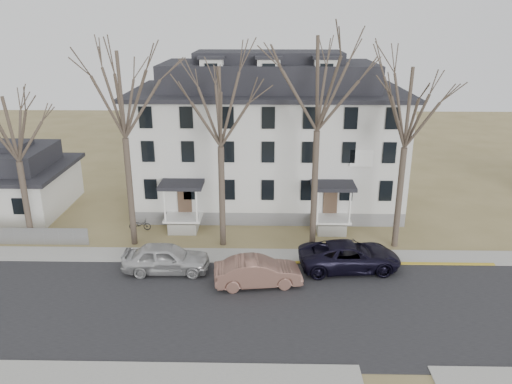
{
  "coord_description": "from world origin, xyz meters",
  "views": [
    {
      "loc": [
        -2.14,
        -20.68,
        14.53
      ],
      "look_at": [
        -2.76,
        9.0,
        4.03
      ],
      "focal_mm": 35.0,
      "sensor_mm": 36.0,
      "label": 1
    }
  ],
  "objects_px": {
    "tree_mid_left": "(220,102)",
    "bicycle_left": "(140,225)",
    "tree_mid_right": "(409,102)",
    "small_house": "(13,182)",
    "tree_center": "(319,77)",
    "car_navy": "(350,256)",
    "car_tan": "(258,272)",
    "car_silver": "(166,259)",
    "tree_bungalow": "(13,125)",
    "tree_far_left": "(121,89)",
    "boarding_house": "(268,138)"
  },
  "relations": [
    {
      "from": "tree_mid_right",
      "to": "bicycle_left",
      "type": "xyz_separation_m",
      "value": [
        -17.63,
        2.16,
        -9.19
      ]
    },
    {
      "from": "small_house",
      "to": "tree_mid_left",
      "type": "bearing_deg",
      "value": -20.03
    },
    {
      "from": "tree_mid_left",
      "to": "car_silver",
      "type": "xyz_separation_m",
      "value": [
        -3.06,
        -3.91,
        -8.72
      ]
    },
    {
      "from": "small_house",
      "to": "car_silver",
      "type": "relative_size",
      "value": 1.69
    },
    {
      "from": "tree_mid_left",
      "to": "tree_center",
      "type": "height_order",
      "value": "tree_center"
    },
    {
      "from": "car_silver",
      "to": "car_navy",
      "type": "distance_m",
      "value": 11.02
    },
    {
      "from": "tree_bungalow",
      "to": "bicycle_left",
      "type": "relative_size",
      "value": 6.89
    },
    {
      "from": "tree_center",
      "to": "boarding_house",
      "type": "bearing_deg",
      "value": 110.2
    },
    {
      "from": "tree_center",
      "to": "car_tan",
      "type": "height_order",
      "value": "tree_center"
    },
    {
      "from": "car_silver",
      "to": "car_navy",
      "type": "height_order",
      "value": "car_silver"
    },
    {
      "from": "tree_center",
      "to": "tree_mid_right",
      "type": "bearing_deg",
      "value": 0.0
    },
    {
      "from": "car_navy",
      "to": "tree_center",
      "type": "bearing_deg",
      "value": 25.32
    },
    {
      "from": "tree_center",
      "to": "car_tan",
      "type": "bearing_deg",
      "value": -123.49
    },
    {
      "from": "small_house",
      "to": "tree_center",
      "type": "relative_size",
      "value": 0.59
    },
    {
      "from": "tree_bungalow",
      "to": "tree_mid_right",
      "type": "bearing_deg",
      "value": 0.0
    },
    {
      "from": "tree_bungalow",
      "to": "car_silver",
      "type": "xyz_separation_m",
      "value": [
        9.94,
        -3.91,
        -7.24
      ]
    },
    {
      "from": "tree_bungalow",
      "to": "car_tan",
      "type": "bearing_deg",
      "value": -19.21
    },
    {
      "from": "tree_far_left",
      "to": "car_silver",
      "type": "height_order",
      "value": "tree_far_left"
    },
    {
      "from": "tree_mid_right",
      "to": "tree_bungalow",
      "type": "height_order",
      "value": "tree_mid_right"
    },
    {
      "from": "tree_center",
      "to": "tree_bungalow",
      "type": "height_order",
      "value": "tree_center"
    },
    {
      "from": "car_navy",
      "to": "bicycle_left",
      "type": "relative_size",
      "value": 3.89
    },
    {
      "from": "tree_far_left",
      "to": "tree_center",
      "type": "distance_m",
      "value": 12.02
    },
    {
      "from": "small_house",
      "to": "car_silver",
      "type": "height_order",
      "value": "small_house"
    },
    {
      "from": "boarding_house",
      "to": "tree_mid_right",
      "type": "relative_size",
      "value": 1.63
    },
    {
      "from": "tree_center",
      "to": "car_navy",
      "type": "distance_m",
      "value": 10.94
    },
    {
      "from": "tree_mid_right",
      "to": "car_tan",
      "type": "height_order",
      "value": "tree_mid_right"
    },
    {
      "from": "car_silver",
      "to": "bicycle_left",
      "type": "relative_size",
      "value": 3.3
    },
    {
      "from": "tree_far_left",
      "to": "bicycle_left",
      "type": "bearing_deg",
      "value": 93.54
    },
    {
      "from": "car_silver",
      "to": "bicycle_left",
      "type": "bearing_deg",
      "value": 26.17
    },
    {
      "from": "car_tan",
      "to": "tree_center",
      "type": "bearing_deg",
      "value": -41.41
    },
    {
      "from": "tree_mid_left",
      "to": "tree_bungalow",
      "type": "bearing_deg",
      "value": 180.0
    },
    {
      "from": "boarding_house",
      "to": "tree_far_left",
      "type": "relative_size",
      "value": 1.52
    },
    {
      "from": "boarding_house",
      "to": "tree_far_left",
      "type": "bearing_deg",
      "value": -137.82
    },
    {
      "from": "tree_far_left",
      "to": "car_navy",
      "type": "height_order",
      "value": "tree_far_left"
    },
    {
      "from": "tree_mid_left",
      "to": "bicycle_left",
      "type": "xyz_separation_m",
      "value": [
        -6.13,
        2.16,
        -9.19
      ]
    },
    {
      "from": "tree_mid_right",
      "to": "bicycle_left",
      "type": "height_order",
      "value": "tree_mid_right"
    },
    {
      "from": "car_silver",
      "to": "tree_bungalow",
      "type": "bearing_deg",
      "value": 67.84
    },
    {
      "from": "boarding_house",
      "to": "car_navy",
      "type": "distance_m",
      "value": 13.29
    },
    {
      "from": "tree_mid_left",
      "to": "tree_mid_right",
      "type": "height_order",
      "value": "same"
    },
    {
      "from": "car_silver",
      "to": "bicycle_left",
      "type": "distance_m",
      "value": 6.82
    },
    {
      "from": "tree_mid_left",
      "to": "tree_center",
      "type": "bearing_deg",
      "value": 0.0
    },
    {
      "from": "tree_mid_left",
      "to": "car_silver",
      "type": "bearing_deg",
      "value": -128.05
    },
    {
      "from": "tree_mid_right",
      "to": "small_house",
      "type": "bearing_deg",
      "value": 167.73
    },
    {
      "from": "boarding_house",
      "to": "car_silver",
      "type": "distance_m",
      "value": 14.23
    },
    {
      "from": "car_tan",
      "to": "bicycle_left",
      "type": "xyz_separation_m",
      "value": [
        -8.57,
        7.54,
        -0.4
      ]
    },
    {
      "from": "boarding_house",
      "to": "bicycle_left",
      "type": "relative_size",
      "value": 13.3
    },
    {
      "from": "tree_far_left",
      "to": "tree_mid_right",
      "type": "distance_m",
      "value": 17.52
    },
    {
      "from": "boarding_house",
      "to": "bicycle_left",
      "type": "height_order",
      "value": "boarding_house"
    },
    {
      "from": "tree_mid_left",
      "to": "bicycle_left",
      "type": "bearing_deg",
      "value": 160.62
    },
    {
      "from": "tree_center",
      "to": "car_silver",
      "type": "relative_size",
      "value": 2.85
    }
  ]
}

